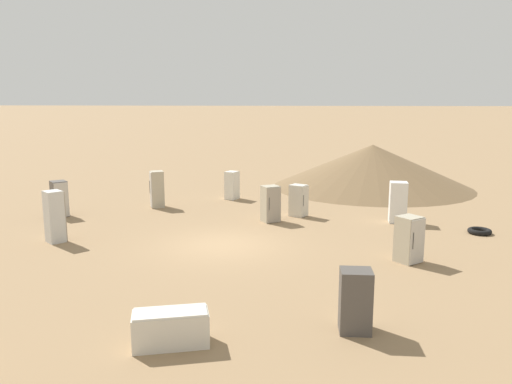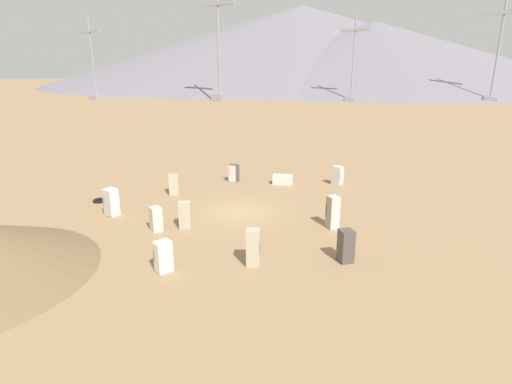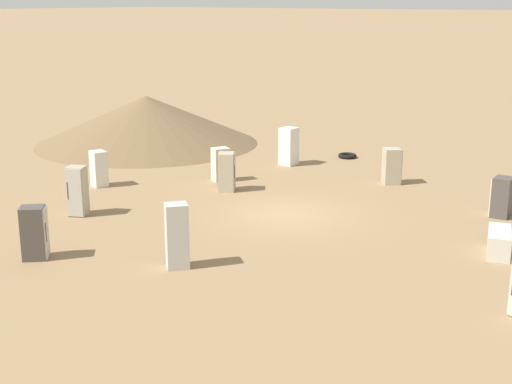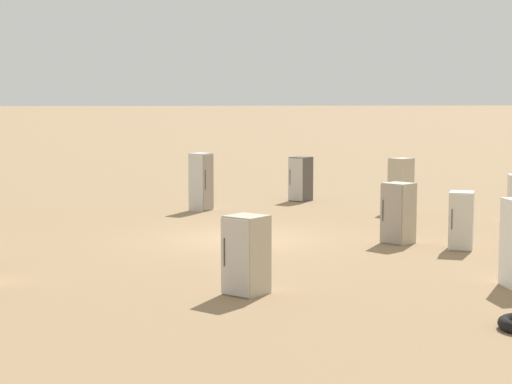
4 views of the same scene
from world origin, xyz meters
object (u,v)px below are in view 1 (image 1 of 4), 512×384
(discarded_fridge_4, at_px, (409,239))
(discarded_fridge_2, at_px, (232,185))
(scrap_tire, at_px, (480,231))
(discarded_fridge_6, at_px, (55,217))
(discarded_fridge_8, at_px, (60,199))
(discarded_fridge_1, at_px, (157,189))
(discarded_fridge_0, at_px, (355,301))
(discarded_fridge_5, at_px, (271,204))
(discarded_fridge_7, at_px, (171,328))
(discarded_fridge_3, at_px, (398,202))
(discarded_fridge_9, at_px, (299,200))

(discarded_fridge_4, bearing_deg, discarded_fridge_2, -93.21)
(discarded_fridge_4, bearing_deg, scrap_tire, -171.59)
(discarded_fridge_6, xyz_separation_m, discarded_fridge_8, (-1.99, 3.87, -0.15))
(discarded_fridge_6, bearing_deg, discarded_fridge_1, 114.46)
(discarded_fridge_0, height_order, discarded_fridge_1, discarded_fridge_1)
(discarded_fridge_5, relative_size, discarded_fridge_6, 0.82)
(discarded_fridge_6, bearing_deg, discarded_fridge_4, 36.52)
(discarded_fridge_4, relative_size, discarded_fridge_7, 0.87)
(scrap_tire, bearing_deg, discarded_fridge_8, 178.41)
(discarded_fridge_4, relative_size, scrap_tire, 1.67)
(discarded_fridge_0, relative_size, discarded_fridge_2, 0.98)
(scrap_tire, bearing_deg, discarded_fridge_5, 174.35)
(discarded_fridge_1, xyz_separation_m, scrap_tire, (14.11, -2.98, -0.79))
(discarded_fridge_6, bearing_deg, discarded_fridge_3, 59.99)
(discarded_fridge_3, relative_size, discarded_fridge_4, 1.16)
(discarded_fridge_5, relative_size, discarded_fridge_8, 0.97)
(discarded_fridge_6, distance_m, discarded_fridge_8, 4.35)
(discarded_fridge_3, relative_size, discarded_fridge_7, 1.01)
(discarded_fridge_2, distance_m, discarded_fridge_3, 8.92)
(discarded_fridge_2, relative_size, discarded_fridge_7, 0.86)
(discarded_fridge_7, bearing_deg, discarded_fridge_3, 133.99)
(discarded_fridge_6, height_order, scrap_tire, discarded_fridge_6)
(discarded_fridge_7, bearing_deg, discarded_fridge_2, 167.71)
(discarded_fridge_4, xyz_separation_m, discarded_fridge_9, (-3.87, 6.03, -0.04))
(discarded_fridge_7, height_order, scrap_tire, discarded_fridge_7)
(discarded_fridge_0, xyz_separation_m, discarded_fridge_4, (1.97, 5.22, 0.03))
(discarded_fridge_2, relative_size, discarded_fridge_5, 0.95)
(scrap_tire, bearing_deg, discarded_fridge_0, -119.95)
(discarded_fridge_3, height_order, scrap_tire, discarded_fridge_3)
(discarded_fridge_0, xyz_separation_m, scrap_tire, (5.30, 9.20, -0.62))
(discarded_fridge_6, relative_size, scrap_tire, 2.13)
(discarded_fridge_7, height_order, discarded_fridge_9, discarded_fridge_9)
(discarded_fridge_3, xyz_separation_m, discarded_fridge_5, (-5.38, -0.65, -0.09))
(discarded_fridge_7, relative_size, scrap_tire, 1.92)
(discarded_fridge_5, xyz_separation_m, discarded_fridge_6, (-7.47, -4.20, 0.18))
(discarded_fridge_1, relative_size, scrap_tire, 1.98)
(discarded_fridge_5, distance_m, discarded_fridge_8, 9.47)
(discarded_fridge_2, relative_size, scrap_tire, 1.64)
(discarded_fridge_2, height_order, discarded_fridge_6, discarded_fridge_6)
(discarded_fridge_2, height_order, discarded_fridge_4, discarded_fridge_4)
(discarded_fridge_2, relative_size, discarded_fridge_8, 0.92)
(discarded_fridge_0, xyz_separation_m, discarded_fridge_1, (-8.81, 12.19, 0.17))
(discarded_fridge_1, xyz_separation_m, discarded_fridge_9, (6.92, -0.94, -0.18))
(discarded_fridge_2, xyz_separation_m, discarded_fridge_9, (3.69, -3.48, -0.02))
(discarded_fridge_7, relative_size, discarded_fridge_8, 1.07)
(discarded_fridge_0, distance_m, discarded_fridge_8, 15.81)
(discarded_fridge_3, xyz_separation_m, scrap_tire, (2.95, -1.48, -0.77))
(discarded_fridge_2, xyz_separation_m, scrap_tire, (10.89, -5.53, -0.64))
(discarded_fridge_2, bearing_deg, discarded_fridge_9, -23.37)
(discarded_fridge_7, bearing_deg, discarded_fridge_8, -160.19)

